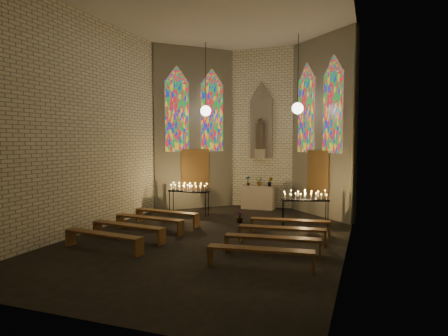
% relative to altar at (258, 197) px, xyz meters
% --- Properties ---
extents(floor, '(12.00, 12.00, 0.00)m').
position_rel_altar_xyz_m(floor, '(0.00, -5.45, -0.50)').
color(floor, black).
rests_on(floor, ground).
extents(room, '(8.22, 12.43, 7.00)m').
position_rel_altar_xyz_m(room, '(-0.00, -2.08, 3.22)').
color(room, '#F3EECB').
rests_on(room, ground).
extents(altar, '(1.40, 0.60, 1.00)m').
position_rel_altar_xyz_m(altar, '(0.00, 0.00, 0.00)').
color(altar, '#BDB09A').
rests_on(altar, ground).
extents(flower_vase_left, '(0.26, 0.21, 0.42)m').
position_rel_altar_xyz_m(flower_vase_left, '(-0.46, -0.01, 0.71)').
color(flower_vase_left, '#4C723F').
rests_on(flower_vase_left, altar).
extents(flower_vase_center, '(0.42, 0.39, 0.40)m').
position_rel_altar_xyz_m(flower_vase_center, '(0.05, 0.08, 0.70)').
color(flower_vase_center, '#4C723F').
rests_on(flower_vase_center, altar).
extents(flower_vase_right, '(0.26, 0.23, 0.41)m').
position_rel_altar_xyz_m(flower_vase_right, '(0.52, 0.02, 0.71)').
color(flower_vase_right, '#4C723F').
rests_on(flower_vase_right, altar).
extents(aisle_flower_pot, '(0.30, 0.30, 0.41)m').
position_rel_altar_xyz_m(aisle_flower_pot, '(0.17, -3.13, -0.29)').
color(aisle_flower_pot, '#4C723F').
rests_on(aisle_flower_pot, ground).
extents(votive_stand_left, '(1.67, 0.41, 1.23)m').
position_rel_altar_xyz_m(votive_stand_left, '(-2.20, -2.40, 0.55)').
color(votive_stand_left, black).
rests_on(votive_stand_left, ground).
extents(votive_stand_right, '(1.65, 0.91, 1.18)m').
position_rel_altar_xyz_m(votive_stand_right, '(2.47, -2.94, 0.52)').
color(votive_stand_right, black).
rests_on(votive_stand_right, ground).
extents(pew_left_0, '(2.52, 0.63, 0.48)m').
position_rel_altar_xyz_m(pew_left_0, '(-2.20, -4.25, -0.11)').
color(pew_left_0, brown).
rests_on(pew_left_0, ground).
extents(pew_right_0, '(2.52, 0.63, 0.48)m').
position_rel_altar_xyz_m(pew_right_0, '(2.20, -4.25, -0.11)').
color(pew_right_0, brown).
rests_on(pew_right_0, ground).
extents(pew_left_1, '(2.52, 0.63, 0.48)m').
position_rel_altar_xyz_m(pew_left_1, '(-2.20, -5.45, -0.11)').
color(pew_left_1, brown).
rests_on(pew_left_1, ground).
extents(pew_right_1, '(2.52, 0.63, 0.48)m').
position_rel_altar_xyz_m(pew_right_1, '(2.20, -5.45, -0.11)').
color(pew_right_1, brown).
rests_on(pew_right_1, ground).
extents(pew_left_2, '(2.52, 0.63, 0.48)m').
position_rel_altar_xyz_m(pew_left_2, '(-2.20, -6.65, -0.11)').
color(pew_left_2, brown).
rests_on(pew_left_2, ground).
extents(pew_right_2, '(2.52, 0.63, 0.48)m').
position_rel_altar_xyz_m(pew_right_2, '(2.20, -6.65, -0.11)').
color(pew_right_2, brown).
rests_on(pew_right_2, ground).
extents(pew_left_3, '(2.52, 0.63, 0.48)m').
position_rel_altar_xyz_m(pew_left_3, '(-2.20, -7.85, -0.11)').
color(pew_left_3, brown).
rests_on(pew_left_3, ground).
extents(pew_right_3, '(2.52, 0.63, 0.48)m').
position_rel_altar_xyz_m(pew_right_3, '(2.20, -7.85, -0.11)').
color(pew_right_3, brown).
rests_on(pew_right_3, ground).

